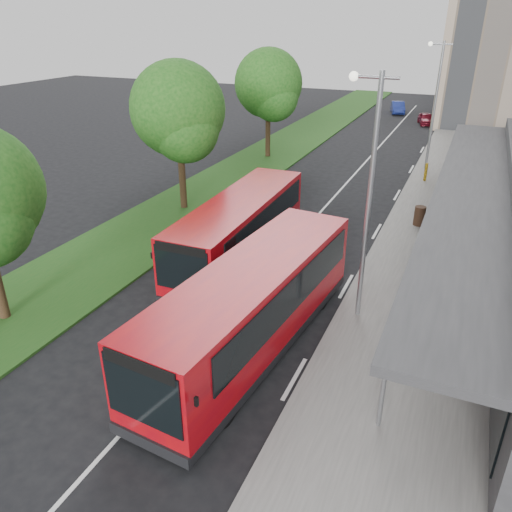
# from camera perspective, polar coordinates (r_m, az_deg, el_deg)

# --- Properties ---
(ground) EXTENTS (120.00, 120.00, 0.00)m
(ground) POSITION_cam_1_polar(r_m,az_deg,el_deg) (17.51, -3.65, -7.22)
(ground) COLOR black
(ground) RESTS_ON ground
(pavement) EXTENTS (5.00, 80.00, 0.15)m
(pavement) POSITION_cam_1_polar(r_m,az_deg,el_deg) (34.32, 21.37, 8.03)
(pavement) COLOR slate
(pavement) RESTS_ON ground
(grass_verge) EXTENTS (5.00, 80.00, 0.10)m
(grass_verge) POSITION_cam_1_polar(r_m,az_deg,el_deg) (37.02, 0.74, 10.94)
(grass_verge) COLOR #194917
(grass_verge) RESTS_ON ground
(lane_centre_line) EXTENTS (0.12, 70.00, 0.01)m
(lane_centre_line) POSITION_cam_1_polar(r_m,az_deg,el_deg) (30.35, 9.34, 7.16)
(lane_centre_line) COLOR silver
(lane_centre_line) RESTS_ON ground
(kerb_dashes) EXTENTS (0.12, 56.00, 0.01)m
(kerb_dashes) POSITION_cam_1_polar(r_m,az_deg,el_deg) (33.56, 16.64, 8.22)
(kerb_dashes) COLOR silver
(kerb_dashes) RESTS_ON ground
(tree_mid) EXTENTS (4.79, 4.79, 7.70)m
(tree_mid) POSITION_cam_1_polar(r_m,az_deg,el_deg) (26.44, -8.85, 15.58)
(tree_mid) COLOR black
(tree_mid) RESTS_ON ground
(tree_far) EXTENTS (4.76, 4.76, 7.65)m
(tree_far) POSITION_cam_1_polar(r_m,az_deg,el_deg) (37.05, 1.43, 18.66)
(tree_far) COLOR black
(tree_far) RESTS_ON ground
(lamp_post_near) EXTENTS (1.44, 0.28, 8.00)m
(lamp_post_near) POSITION_cam_1_polar(r_m,az_deg,el_deg) (15.98, 12.64, 7.66)
(lamp_post_near) COLOR gray
(lamp_post_near) RESTS_ON pavement
(lamp_post_far) EXTENTS (1.44, 0.28, 8.00)m
(lamp_post_far) POSITION_cam_1_polar(r_m,az_deg,el_deg) (35.42, 19.72, 16.56)
(lamp_post_far) COLOR gray
(lamp_post_far) RESTS_ON pavement
(bus_main) EXTENTS (3.50, 10.31, 2.87)m
(bus_main) POSITION_cam_1_polar(r_m,az_deg,el_deg) (15.36, -0.41, -5.83)
(bus_main) COLOR #B8090E
(bus_main) RESTS_ON ground
(bus_second) EXTENTS (2.66, 9.68, 2.72)m
(bus_second) POSITION_cam_1_polar(r_m,az_deg,el_deg) (21.02, -1.89, 3.03)
(bus_second) COLOR #B8090E
(bus_second) RESTS_ON ground
(litter_bin) EXTENTS (0.68, 0.68, 0.96)m
(litter_bin) POSITION_cam_1_polar(r_m,az_deg,el_deg) (25.91, 18.18, 4.38)
(litter_bin) COLOR #322014
(litter_bin) RESTS_ON pavement
(bollard) EXTENTS (0.23, 0.23, 1.12)m
(bollard) POSITION_cam_1_polar(r_m,az_deg,el_deg) (33.33, 18.83, 9.07)
(bollard) COLOR #E2A40B
(bollard) RESTS_ON pavement
(car_near) EXTENTS (2.09, 3.47, 1.11)m
(car_near) POSITION_cam_1_polar(r_m,az_deg,el_deg) (52.60, 18.87, 14.63)
(car_near) COLOR maroon
(car_near) RESTS_ON ground
(car_far) EXTENTS (2.12, 3.89, 1.22)m
(car_far) POSITION_cam_1_polar(r_m,az_deg,el_deg) (58.11, 15.90, 16.02)
(car_far) COLOR navy
(car_far) RESTS_ON ground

